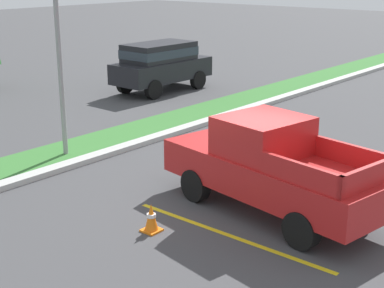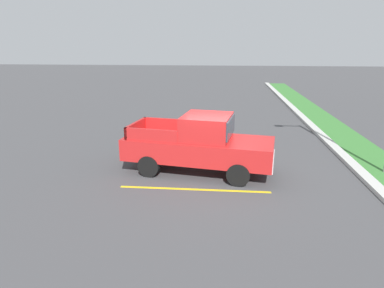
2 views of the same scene
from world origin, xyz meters
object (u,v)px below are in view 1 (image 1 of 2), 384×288
object	(u,v)px
suv_distant	(161,63)
street_light	(61,19)
traffic_cone	(151,218)
pickup_truck_main	(270,166)

from	to	relation	value
suv_distant	street_light	size ratio (longest dim) A/B	0.70
suv_distant	street_light	xyz separation A→B (m)	(-8.30, -4.17, 2.62)
suv_distant	street_light	world-z (taller)	street_light
street_light	traffic_cone	xyz separation A→B (m)	(-1.98, -5.17, -3.56)
pickup_truck_main	traffic_cone	world-z (taller)	pickup_truck_main
pickup_truck_main	street_light	distance (m)	7.04
traffic_cone	suv_distant	bearing A→B (deg)	42.25
pickup_truck_main	street_light	world-z (taller)	street_light
pickup_truck_main	street_light	size ratio (longest dim) A/B	0.83
pickup_truck_main	suv_distant	distance (m)	13.20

